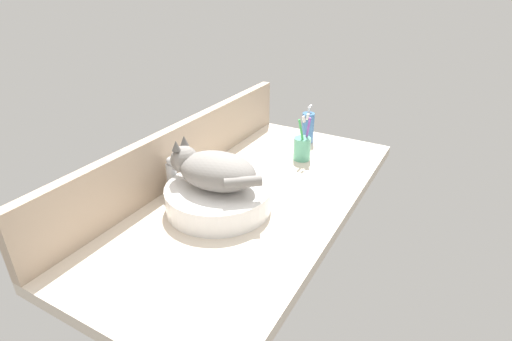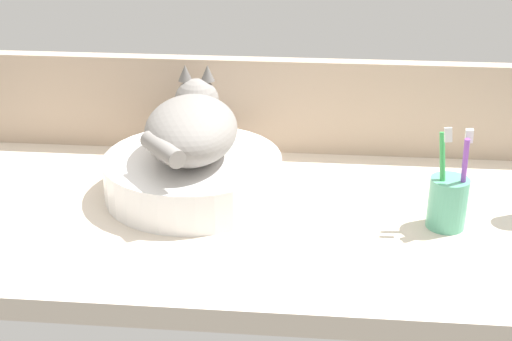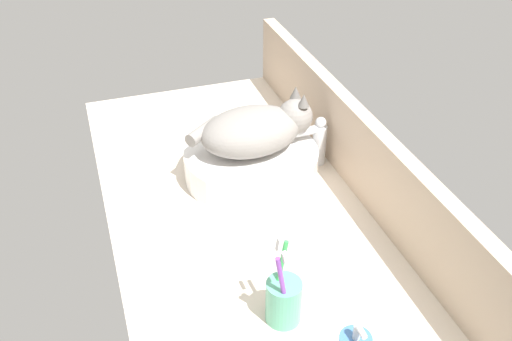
% 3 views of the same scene
% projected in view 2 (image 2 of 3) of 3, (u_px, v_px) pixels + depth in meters
% --- Properties ---
extents(ground_plane, '(1.29, 0.62, 0.04)m').
position_uv_depth(ground_plane, '(250.00, 220.00, 1.31)').
color(ground_plane, beige).
extents(backsplash_panel, '(1.29, 0.04, 0.20)m').
position_uv_depth(backsplash_panel, '(263.00, 105.00, 1.52)').
color(backsplash_panel, tan).
rests_on(backsplash_panel, ground_plane).
extents(sink_basin, '(0.34, 0.34, 0.08)m').
position_uv_depth(sink_basin, '(193.00, 175.00, 1.35)').
color(sink_basin, white).
rests_on(sink_basin, ground_plane).
extents(cat, '(0.19, 0.32, 0.14)m').
position_uv_depth(cat, '(192.00, 125.00, 1.32)').
color(cat, gray).
rests_on(cat, sink_basin).
extents(faucet, '(0.04, 0.12, 0.14)m').
position_uv_depth(faucet, '(207.00, 125.00, 1.49)').
color(faucet, silver).
rests_on(faucet, ground_plane).
extents(toothbrush_cup, '(0.07, 0.07, 0.19)m').
position_uv_depth(toothbrush_cup, '(448.00, 201.00, 1.23)').
color(toothbrush_cup, '#5BB28E').
rests_on(toothbrush_cup, ground_plane).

